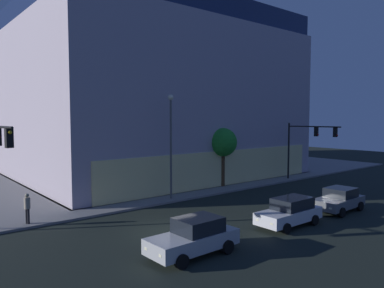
# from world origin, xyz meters

# --- Properties ---
(ground_plane) EXTENTS (120.00, 120.00, 0.00)m
(ground_plane) POSITION_xyz_m (0.00, 0.00, 0.00)
(ground_plane) COLOR black
(sidewalk_corner) EXTENTS (80.00, 60.00, 0.15)m
(sidewalk_corner) POSITION_xyz_m (0.00, 35.45, 0.07)
(sidewalk_corner) COLOR slate
(sidewalk_corner) RESTS_ON ground
(modern_building) EXTENTS (28.47, 32.01, 17.89)m
(modern_building) POSITION_xyz_m (11.56, 23.39, 8.88)
(modern_building) COLOR #4C4C51
(modern_building) RESTS_ON ground
(traffic_light_far_corner) EXTENTS (0.74, 5.49, 5.75)m
(traffic_light_far_corner) POSITION_xyz_m (20.20, 4.22, 4.33)
(traffic_light_far_corner) COLOR black
(traffic_light_far_corner) RESTS_ON sidewalk_corner
(street_lamp_sidewalk) EXTENTS (0.44, 0.44, 8.08)m
(street_lamp_sidewalk) POSITION_xyz_m (4.90, 6.31, 5.21)
(street_lamp_sidewalk) COLOR #555555
(street_lamp_sidewalk) RESTS_ON sidewalk_corner
(sidewalk_tree) EXTENTS (2.63, 2.63, 5.36)m
(sidewalk_tree) POSITION_xyz_m (11.70, 7.58, 4.14)
(sidewalk_tree) COLOR #4B331E
(sidewalk_tree) RESTS_ON sidewalk_corner
(pedestrian_waiting) EXTENTS (0.36, 0.36, 1.82)m
(pedestrian_waiting) POSITION_xyz_m (-5.79, 6.11, 1.24)
(pedestrian_waiting) COLOR black
(pedestrian_waiting) RESTS_ON sidewalk_corner
(car_silver) EXTENTS (4.53, 2.13, 1.75)m
(car_silver) POSITION_xyz_m (-1.04, -3.71, 0.87)
(car_silver) COLOR #B7BABF
(car_silver) RESTS_ON ground
(car_white) EXTENTS (4.46, 1.97, 1.67)m
(car_white) POSITION_xyz_m (6.38, -3.71, 0.85)
(car_white) COLOR silver
(car_white) RESTS_ON ground
(car_grey) EXTENTS (4.20, 2.19, 1.60)m
(car_grey) POSITION_xyz_m (11.91, -3.75, 0.80)
(car_grey) COLOR slate
(car_grey) RESTS_ON ground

